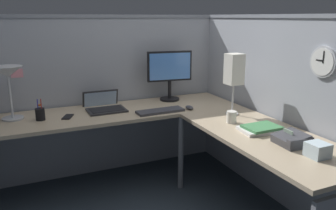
% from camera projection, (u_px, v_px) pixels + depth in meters
% --- Properties ---
extents(ground_plane, '(6.80, 6.80, 0.00)m').
position_uv_depth(ground_plane, '(172.00, 199.00, 2.98)').
color(ground_plane, '#2D3842').
extents(cubicle_wall_back, '(2.57, 0.12, 1.58)m').
position_uv_depth(cubicle_wall_back, '(104.00, 95.00, 3.40)').
color(cubicle_wall_back, '#999EA8').
rests_on(cubicle_wall_back, ground).
extents(cubicle_wall_right, '(0.12, 2.37, 1.58)m').
position_uv_depth(cubicle_wall_right, '(277.00, 109.00, 2.89)').
color(cubicle_wall_right, '#999EA8').
rests_on(cubicle_wall_right, ground).
extents(desk, '(2.35, 2.15, 0.73)m').
position_uv_depth(desk, '(158.00, 135.00, 2.72)').
color(desk, tan).
rests_on(desk, ground).
extents(monitor, '(0.46, 0.20, 0.50)m').
position_uv_depth(monitor, '(170.00, 72.00, 3.38)').
color(monitor, black).
rests_on(monitor, desk).
extents(laptop, '(0.35, 0.39, 0.22)m').
position_uv_depth(laptop, '(104.00, 106.00, 3.13)').
color(laptop, '#232326').
rests_on(laptop, desk).
extents(keyboard, '(0.43, 0.15, 0.02)m').
position_uv_depth(keyboard, '(160.00, 111.00, 3.02)').
color(keyboard, '#38383D').
rests_on(keyboard, desk).
extents(computer_mouse, '(0.06, 0.10, 0.03)m').
position_uv_depth(computer_mouse, '(189.00, 107.00, 3.11)').
color(computer_mouse, '#38383D').
rests_on(computer_mouse, desk).
extents(desk_lamp_dome, '(0.24, 0.24, 0.44)m').
position_uv_depth(desk_lamp_dome, '(8.00, 76.00, 2.72)').
color(desk_lamp_dome, '#B7BABF').
rests_on(desk_lamp_dome, desk).
extents(pen_cup, '(0.08, 0.08, 0.18)m').
position_uv_depth(pen_cup, '(40.00, 114.00, 2.78)').
color(pen_cup, black).
rests_on(pen_cup, desk).
extents(cell_phone, '(0.12, 0.16, 0.01)m').
position_uv_depth(cell_phone, '(68.00, 117.00, 2.87)').
color(cell_phone, black).
rests_on(cell_phone, desk).
extents(office_phone, '(0.20, 0.21, 0.11)m').
position_uv_depth(office_phone, '(292.00, 140.00, 2.24)').
color(office_phone, '#38383D').
rests_on(office_phone, desk).
extents(book_stack, '(0.30, 0.24, 0.04)m').
position_uv_depth(book_stack, '(260.00, 129.00, 2.51)').
color(book_stack, silver).
rests_on(book_stack, desk).
extents(desk_lamp_paper, '(0.13, 0.13, 0.53)m').
position_uv_depth(desk_lamp_paper, '(234.00, 71.00, 2.86)').
color(desk_lamp_paper, '#B7BABF').
rests_on(desk_lamp_paper, desk).
extents(coffee_mug, '(0.08, 0.08, 0.10)m').
position_uv_depth(coffee_mug, '(231.00, 117.00, 2.71)').
color(coffee_mug, silver).
rests_on(coffee_mug, desk).
extents(tissue_box, '(0.12, 0.12, 0.09)m').
position_uv_depth(tissue_box, '(318.00, 150.00, 2.05)').
color(tissue_box, silver).
rests_on(tissue_box, desk).
extents(wall_clock, '(0.04, 0.22, 0.22)m').
position_uv_depth(wall_clock, '(324.00, 62.00, 2.33)').
color(wall_clock, '#B7BABF').
extents(pinned_note_leftmost, '(0.10, 0.00, 0.08)m').
position_uv_depth(pinned_note_leftmost, '(17.00, 73.00, 2.98)').
color(pinned_note_leftmost, pink).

